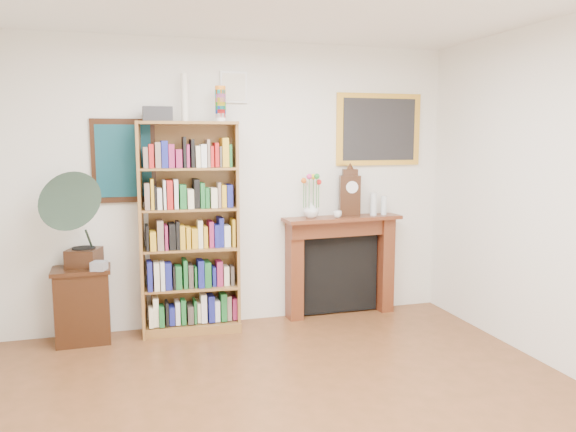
{
  "coord_description": "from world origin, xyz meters",
  "views": [
    {
      "loc": [
        -1.06,
        -3.0,
        1.86
      ],
      "look_at": [
        0.29,
        1.6,
        1.19
      ],
      "focal_mm": 35.0,
      "sensor_mm": 36.0,
      "label": 1
    }
  ],
  "objects_px": {
    "cd_stack": "(99,266)",
    "bottle_left": "(373,204)",
    "flower_vase": "(311,210)",
    "gramophone": "(81,215)",
    "bottle_right": "(384,205)",
    "fireplace": "(340,257)",
    "teacup": "(337,214)",
    "bookshelf": "(190,216)",
    "mantel_clock": "(350,194)",
    "side_cabinet": "(83,305)"
  },
  "relations": [
    {
      "from": "bottle_left",
      "to": "cd_stack",
      "type": "bearing_deg",
      "value": -176.1
    },
    {
      "from": "bottle_right",
      "to": "gramophone",
      "type": "bearing_deg",
      "value": -177.18
    },
    {
      "from": "mantel_clock",
      "to": "flower_vase",
      "type": "height_order",
      "value": "mantel_clock"
    },
    {
      "from": "bottle_right",
      "to": "bookshelf",
      "type": "bearing_deg",
      "value": -178.79
    },
    {
      "from": "flower_vase",
      "to": "side_cabinet",
      "type": "bearing_deg",
      "value": -178.45
    },
    {
      "from": "fireplace",
      "to": "mantel_clock",
      "type": "distance_m",
      "value": 0.68
    },
    {
      "from": "gramophone",
      "to": "bottle_left",
      "type": "relative_size",
      "value": 3.69
    },
    {
      "from": "mantel_clock",
      "to": "teacup",
      "type": "xyz_separation_m",
      "value": [
        -0.17,
        -0.08,
        -0.2
      ]
    },
    {
      "from": "cd_stack",
      "to": "mantel_clock",
      "type": "distance_m",
      "value": 2.55
    },
    {
      "from": "bookshelf",
      "to": "flower_vase",
      "type": "relative_size",
      "value": 14.16
    },
    {
      "from": "fireplace",
      "to": "teacup",
      "type": "distance_m",
      "value": 0.5
    },
    {
      "from": "fireplace",
      "to": "teacup",
      "type": "height_order",
      "value": "teacup"
    },
    {
      "from": "cd_stack",
      "to": "bottle_right",
      "type": "height_order",
      "value": "bottle_right"
    },
    {
      "from": "gramophone",
      "to": "flower_vase",
      "type": "xyz_separation_m",
      "value": [
        2.19,
        0.15,
        -0.06
      ]
    },
    {
      "from": "flower_vase",
      "to": "gramophone",
      "type": "bearing_deg",
      "value": -176.19
    },
    {
      "from": "bookshelf",
      "to": "gramophone",
      "type": "bearing_deg",
      "value": -168.4
    },
    {
      "from": "cd_stack",
      "to": "bottle_left",
      "type": "distance_m",
      "value": 2.78
    },
    {
      "from": "gramophone",
      "to": "cd_stack",
      "type": "xyz_separation_m",
      "value": [
        0.14,
        -0.05,
        -0.46
      ]
    },
    {
      "from": "bookshelf",
      "to": "fireplace",
      "type": "distance_m",
      "value": 1.65
    },
    {
      "from": "fireplace",
      "to": "flower_vase",
      "type": "relative_size",
      "value": 7.73
    },
    {
      "from": "cd_stack",
      "to": "bookshelf",
      "type": "bearing_deg",
      "value": 10.54
    },
    {
      "from": "flower_vase",
      "to": "bottle_right",
      "type": "distance_m",
      "value": 0.81
    },
    {
      "from": "cd_stack",
      "to": "teacup",
      "type": "relative_size",
      "value": 1.34
    },
    {
      "from": "bookshelf",
      "to": "bottle_right",
      "type": "distance_m",
      "value": 2.04
    },
    {
      "from": "side_cabinet",
      "to": "teacup",
      "type": "xyz_separation_m",
      "value": [
        2.48,
        -0.0,
        0.74
      ]
    },
    {
      "from": "flower_vase",
      "to": "teacup",
      "type": "distance_m",
      "value": 0.27
    },
    {
      "from": "side_cabinet",
      "to": "bottle_left",
      "type": "distance_m",
      "value": 3.02
    },
    {
      "from": "side_cabinet",
      "to": "cd_stack",
      "type": "height_order",
      "value": "cd_stack"
    },
    {
      "from": "side_cabinet",
      "to": "teacup",
      "type": "bearing_deg",
      "value": -1.11
    },
    {
      "from": "side_cabinet",
      "to": "gramophone",
      "type": "height_order",
      "value": "gramophone"
    },
    {
      "from": "bookshelf",
      "to": "flower_vase",
      "type": "bearing_deg",
      "value": 7.31
    },
    {
      "from": "teacup",
      "to": "flower_vase",
      "type": "bearing_deg",
      "value": 166.63
    },
    {
      "from": "side_cabinet",
      "to": "gramophone",
      "type": "bearing_deg",
      "value": -73.37
    },
    {
      "from": "gramophone",
      "to": "teacup",
      "type": "xyz_separation_m",
      "value": [
        2.45,
        0.08,
        -0.1
      ]
    },
    {
      "from": "bookshelf",
      "to": "teacup",
      "type": "xyz_separation_m",
      "value": [
        1.49,
        -0.02,
        -0.03
      ]
    },
    {
      "from": "fireplace",
      "to": "mantel_clock",
      "type": "height_order",
      "value": "mantel_clock"
    },
    {
      "from": "flower_vase",
      "to": "teacup",
      "type": "xyz_separation_m",
      "value": [
        0.26,
        -0.06,
        -0.05
      ]
    },
    {
      "from": "mantel_clock",
      "to": "bookshelf",
      "type": "bearing_deg",
      "value": -164.74
    },
    {
      "from": "side_cabinet",
      "to": "gramophone",
      "type": "relative_size",
      "value": 0.78
    },
    {
      "from": "cd_stack",
      "to": "mantel_clock",
      "type": "bearing_deg",
      "value": 4.88
    },
    {
      "from": "mantel_clock",
      "to": "bottle_right",
      "type": "distance_m",
      "value": 0.41
    },
    {
      "from": "bookshelf",
      "to": "side_cabinet",
      "type": "bearing_deg",
      "value": -173.51
    },
    {
      "from": "mantel_clock",
      "to": "bottle_left",
      "type": "height_order",
      "value": "mantel_clock"
    },
    {
      "from": "bookshelf",
      "to": "teacup",
      "type": "distance_m",
      "value": 1.49
    },
    {
      "from": "fireplace",
      "to": "bottle_left",
      "type": "height_order",
      "value": "bottle_left"
    },
    {
      "from": "teacup",
      "to": "bottle_right",
      "type": "height_order",
      "value": "bottle_right"
    },
    {
      "from": "cd_stack",
      "to": "bottle_right",
      "type": "xyz_separation_m",
      "value": [
        2.87,
        0.2,
        0.42
      ]
    },
    {
      "from": "mantel_clock",
      "to": "flower_vase",
      "type": "bearing_deg",
      "value": -164.49
    },
    {
      "from": "fireplace",
      "to": "bookshelf",
      "type": "bearing_deg",
      "value": -179.96
    },
    {
      "from": "gramophone",
      "to": "flower_vase",
      "type": "height_order",
      "value": "gramophone"
    }
  ]
}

